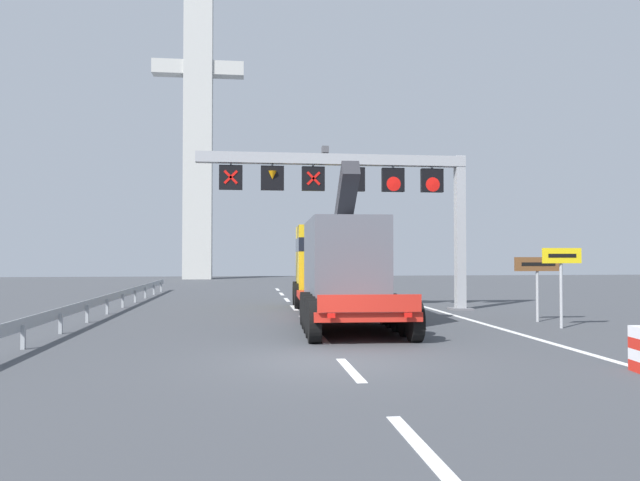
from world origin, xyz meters
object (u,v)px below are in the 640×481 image
object	(u,v)px
overhead_lane_gantry	(363,184)
bridge_pylon_distant	(198,105)
tourist_info_sign_brown	(538,272)
exit_sign_yellow	(562,268)
heavy_haul_truck_red	(335,264)

from	to	relation	value
overhead_lane_gantry	bridge_pylon_distant	xyz separation A→B (m)	(-9.72, 36.33, 12.00)
tourist_info_sign_brown	exit_sign_yellow	bearing A→B (deg)	-94.56
exit_sign_yellow	tourist_info_sign_brown	xyz separation A→B (m)	(0.15, 1.89, -0.16)
tourist_info_sign_brown	bridge_pylon_distant	distance (m)	46.58
exit_sign_yellow	tourist_info_sign_brown	distance (m)	1.91
heavy_haul_truck_red	exit_sign_yellow	size ratio (longest dim) A/B	5.55
overhead_lane_gantry	tourist_info_sign_brown	bearing A→B (deg)	-43.26
exit_sign_yellow	bridge_pylon_distant	xyz separation A→B (m)	(-14.81, 43.16, 15.44)
overhead_lane_gantry	heavy_haul_truck_red	bearing A→B (deg)	-128.74
bridge_pylon_distant	heavy_haul_truck_red	bearing A→B (deg)	-77.75
heavy_haul_truck_red	exit_sign_yellow	distance (m)	8.25
overhead_lane_gantry	bridge_pylon_distant	world-z (taller)	bridge_pylon_distant
overhead_lane_gantry	exit_sign_yellow	size ratio (longest dim) A/B	4.55
heavy_haul_truck_red	tourist_info_sign_brown	world-z (taller)	heavy_haul_truck_red
heavy_haul_truck_red	exit_sign_yellow	world-z (taller)	heavy_haul_truck_red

